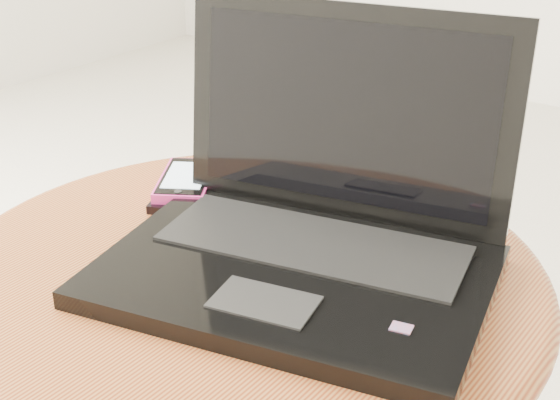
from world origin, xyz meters
The scene contains 4 objects.
table centered at (0.01, -0.10, 0.38)m, with size 0.61×0.61×0.48m.
laptop centered at (0.06, -0.06, 0.53)m, with size 0.41×0.35×0.24m.
phone_black centered at (-0.14, -0.01, 0.49)m, with size 0.10×0.13×0.01m.
phone_pink centered at (-0.15, 0.00, 0.50)m, with size 0.11×0.12×0.01m.
Camera 1 is at (0.44, -0.63, 0.88)m, focal length 51.58 mm.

